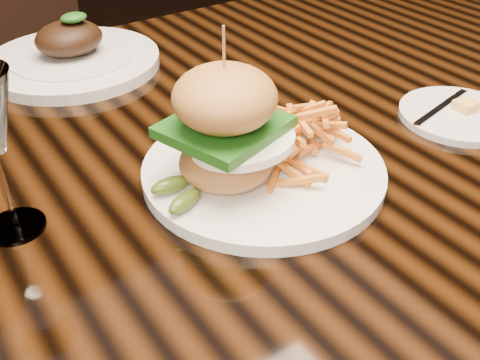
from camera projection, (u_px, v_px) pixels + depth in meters
dining_table at (196, 189)px, 0.77m from camera, size 1.60×0.90×0.75m
burger_plate at (259, 142)px, 0.63m from camera, size 0.28×0.28×0.19m
side_saucer at (458, 115)px, 0.77m from camera, size 0.16×0.16×0.02m
ramekin at (239, 134)px, 0.70m from camera, size 0.08×0.08×0.04m
far_dish at (72, 57)px, 0.91m from camera, size 0.28×0.28×0.09m
chair_far at (25, 63)px, 1.45m from camera, size 0.54×0.54×0.95m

